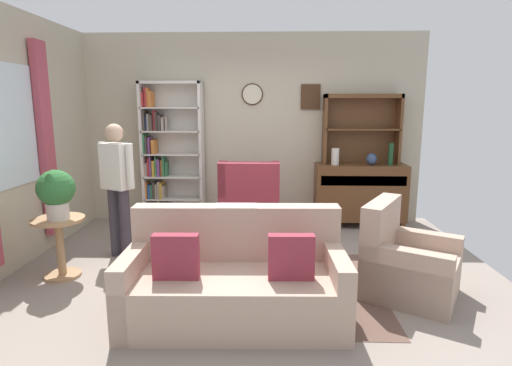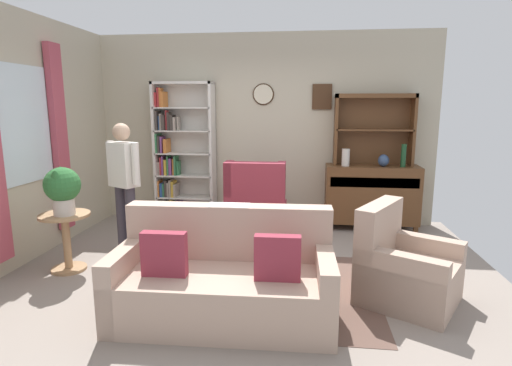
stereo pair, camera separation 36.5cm
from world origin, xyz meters
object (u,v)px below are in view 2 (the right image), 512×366
at_px(armchair_floral, 404,270).
at_px(potted_plant_large, 62,187).
at_px(bookshelf, 180,156).
at_px(sideboard_hutch, 374,120).
at_px(book_stack, 243,234).
at_px(wingback_chair, 256,209).
at_px(vase_tall, 346,157).
at_px(person_reading, 124,179).
at_px(sideboard, 371,194).
at_px(couch_floral, 224,281).
at_px(plant_stand, 66,235).
at_px(bottle_wine, 403,156).
at_px(coffee_table, 240,244).
at_px(vase_round, 383,160).

bearing_deg(armchair_floral, potted_plant_large, 175.70).
relative_size(bookshelf, sideboard_hutch, 1.91).
xyz_separation_m(sideboard_hutch, book_stack, (-1.58, -1.94, -1.12)).
distance_m(sideboard_hutch, wingback_chair, 2.10).
relative_size(vase_tall, person_reading, 0.16).
height_order(sideboard, person_reading, person_reading).
xyz_separation_m(armchair_floral, wingback_chair, (-1.55, 1.67, 0.09)).
distance_m(couch_floral, book_stack, 0.91).
bearing_deg(plant_stand, book_stack, 4.06).
distance_m(bottle_wine, wingback_chair, 2.16).
relative_size(bookshelf, coffee_table, 2.62).
xyz_separation_m(bottle_wine, couch_floral, (-2.00, -2.64, -0.77)).
relative_size(bookshelf, potted_plant_large, 4.16).
distance_m(bottle_wine, plant_stand, 4.36).
distance_m(vase_tall, coffee_table, 2.31).
height_order(couch_floral, coffee_table, couch_floral).
height_order(vase_tall, coffee_table, vase_tall).
bearing_deg(sideboard_hutch, potted_plant_large, -148.52).
distance_m(vase_round, couch_floral, 3.25).
height_order(bookshelf, wingback_chair, bookshelf).
relative_size(bookshelf, armchair_floral, 2.00).
bearing_deg(vase_tall, couch_floral, -114.70).
bearing_deg(sideboard_hutch, wingback_chair, -156.20).
relative_size(wingback_chair, coffee_table, 1.31).
relative_size(sideboard_hutch, bottle_wine, 3.45).
distance_m(couch_floral, coffee_table, 0.81).
distance_m(sideboard_hutch, book_stack, 2.74).
xyz_separation_m(bookshelf, bottle_wine, (3.23, -0.17, 0.07)).
bearing_deg(bookshelf, bottle_wine, -3.05).
height_order(person_reading, book_stack, person_reading).
xyz_separation_m(armchair_floral, person_reading, (-3.03, 0.89, 0.62)).
bearing_deg(person_reading, wingback_chair, 27.68).
relative_size(bookshelf, book_stack, 9.71).
bearing_deg(couch_floral, bookshelf, 113.71).
bearing_deg(bottle_wine, potted_plant_large, -153.50).
bearing_deg(potted_plant_large, sideboard, 30.14).
bearing_deg(sideboard_hutch, sideboard, -90.00).
bearing_deg(bottle_wine, bookshelf, 176.95).
bearing_deg(sideboard_hutch, person_reading, -154.30).
distance_m(vase_tall, couch_floral, 3.01).
xyz_separation_m(bottle_wine, person_reading, (-3.46, -1.28, -0.17)).
relative_size(vase_round, plant_stand, 0.27).
relative_size(vase_round, person_reading, 0.11).
relative_size(vase_tall, wingback_chair, 0.23).
distance_m(sideboard, vase_round, 0.52).
xyz_separation_m(bookshelf, sideboard, (2.84, -0.08, -0.50)).
xyz_separation_m(sideboard, coffee_table, (-1.60, -1.92, -0.16)).
distance_m(bookshelf, couch_floral, 3.15).
relative_size(wingback_chair, potted_plant_large, 2.08).
xyz_separation_m(sideboard, wingback_chair, (-1.59, -0.59, -0.13)).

